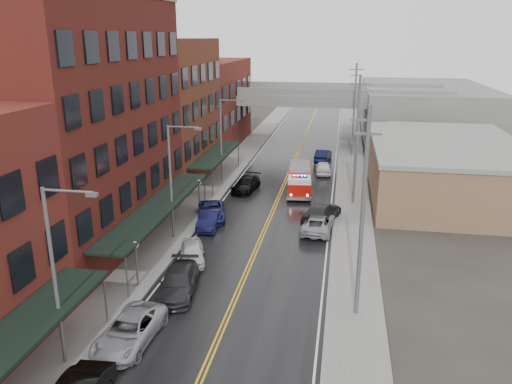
{
  "coord_description": "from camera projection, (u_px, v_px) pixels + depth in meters",
  "views": [
    {
      "loc": [
        5.94,
        -10.74,
        15.29
      ],
      "look_at": [
        -0.86,
        27.76,
        3.0
      ],
      "focal_mm": 35.0,
      "sensor_mm": 36.0,
      "label": 1
    }
  ],
  "objects": [
    {
      "name": "awning_1",
      "position": [
        159.0,
        206.0,
        37.62
      ],
      "size": [
        2.6,
        18.0,
        3.09
      ],
      "color": "black",
      "rests_on": "ground"
    },
    {
      "name": "utility_pole_0",
      "position": [
        363.0,
        211.0,
        26.67
      ],
      "size": [
        1.8,
        0.24,
        12.0
      ],
      "color": "#59595B",
      "rests_on": "ground"
    },
    {
      "name": "road",
      "position": [
        270.0,
        217.0,
        43.85
      ],
      "size": [
        11.0,
        160.0,
        0.02
      ],
      "primitive_type": "cube",
      "color": "black",
      "rests_on": "ground"
    },
    {
      "name": "parked_car_left_7",
      "position": [
        246.0,
        184.0,
        51.18
      ],
      "size": [
        2.62,
        5.16,
        1.43
      ],
      "primitive_type": "imported",
      "rotation": [
        0.0,
        0.0,
        -0.13
      ],
      "color": "black",
      "rests_on": "ground"
    },
    {
      "name": "parked_car_left_6",
      "position": [
        211.0,
        211.0,
        43.35
      ],
      "size": [
        3.53,
        5.38,
        1.37
      ],
      "primitive_type": "imported",
      "rotation": [
        0.0,
        0.0,
        0.27
      ],
      "color": "navy",
      "rests_on": "ground"
    },
    {
      "name": "tan_building",
      "position": [
        443.0,
        169.0,
        49.84
      ],
      "size": [
        14.0,
        22.0,
        5.0
      ],
      "primitive_type": "cube",
      "color": "#916E4E",
      "rests_on": "ground"
    },
    {
      "name": "street_lamp_2",
      "position": [
        223.0,
        135.0,
        52.77
      ],
      "size": [
        2.64,
        0.22,
        9.0
      ],
      "color": "#59595B",
      "rests_on": "ground"
    },
    {
      "name": "parked_car_right_1",
      "position": [
        321.0,
        212.0,
        42.67
      ],
      "size": [
        3.69,
        6.08,
        1.65
      ],
      "primitive_type": "imported",
      "rotation": [
        0.0,
        0.0,
        2.88
      ],
      "color": "black",
      "rests_on": "ground"
    },
    {
      "name": "globe_lamp_2",
      "position": [
        199.0,
        189.0,
        44.22
      ],
      "size": [
        0.44,
        0.44,
        3.12
      ],
      "color": "#59595B",
      "rests_on": "ground"
    },
    {
      "name": "curb_right",
      "position": [
        335.0,
        221.0,
        42.89
      ],
      "size": [
        0.3,
        160.0,
        0.15
      ],
      "primitive_type": "cube",
      "color": "gray",
      "rests_on": "ground"
    },
    {
      "name": "sidewalk_left",
      "position": [
        190.0,
        212.0,
        45.04
      ],
      "size": [
        3.0,
        160.0,
        0.15
      ],
      "primitive_type": "cube",
      "color": "slate",
      "rests_on": "ground"
    },
    {
      "name": "curb_left",
      "position": [
        208.0,
        213.0,
        44.76
      ],
      "size": [
        0.3,
        160.0,
        0.15
      ],
      "primitive_type": "cube",
      "color": "gray",
      "rests_on": "ground"
    },
    {
      "name": "overpass",
      "position": [
        303.0,
        103.0,
        72.11
      ],
      "size": [
        40.0,
        10.0,
        7.5
      ],
      "color": "slate",
      "rests_on": "ground"
    },
    {
      "name": "parked_car_left_3",
      "position": [
        178.0,
        282.0,
        30.76
      ],
      "size": [
        2.77,
        5.42,
        1.51
      ],
      "primitive_type": "imported",
      "rotation": [
        0.0,
        0.0,
        0.13
      ],
      "color": "#262628",
      "rests_on": "ground"
    },
    {
      "name": "parked_car_left_5",
      "position": [
        209.0,
        219.0,
        41.41
      ],
      "size": [
        1.87,
        4.51,
        1.45
      ],
      "primitive_type": "imported",
      "rotation": [
        0.0,
        0.0,
        0.08
      ],
      "color": "black",
      "rests_on": "ground"
    },
    {
      "name": "brick_building_c",
      "position": [
        163.0,
        111.0,
        53.67
      ],
      "size": [
        9.0,
        15.0,
        15.0
      ],
      "primitive_type": "cube",
      "color": "brown",
      "rests_on": "ground"
    },
    {
      "name": "parked_car_right_0",
      "position": [
        318.0,
        223.0,
        40.58
      ],
      "size": [
        2.76,
        5.27,
        1.42
      ],
      "primitive_type": "imported",
      "rotation": [
        0.0,
        0.0,
        3.06
      ],
      "color": "#989B9F",
      "rests_on": "ground"
    },
    {
      "name": "fire_truck",
      "position": [
        299.0,
        179.0,
        50.45
      ],
      "size": [
        3.4,
        7.39,
        2.63
      ],
      "rotation": [
        0.0,
        0.0,
        0.09
      ],
      "color": "#B71008",
      "rests_on": "ground"
    },
    {
      "name": "utility_pole_2",
      "position": [
        354.0,
        108.0,
        64.25
      ],
      "size": [
        1.8,
        0.24,
        12.0
      ],
      "color": "#59595B",
      "rests_on": "ground"
    },
    {
      "name": "right_far_block",
      "position": [
        423.0,
        112.0,
        77.24
      ],
      "size": [
        18.0,
        30.0,
        8.0
      ],
      "primitive_type": "cube",
      "color": "slate",
      "rests_on": "ground"
    },
    {
      "name": "parked_car_left_2",
      "position": [
        130.0,
        331.0,
        25.76
      ],
      "size": [
        2.66,
        5.34,
        1.45
      ],
      "primitive_type": "imported",
      "rotation": [
        0.0,
        0.0,
        -0.05
      ],
      "color": "#9C9DA3",
      "rests_on": "ground"
    },
    {
      "name": "street_lamp_0",
      "position": [
        58.0,
        268.0,
        22.71
      ],
      "size": [
        2.64,
        0.22,
        9.0
      ],
      "color": "#59595B",
      "rests_on": "ground"
    },
    {
      "name": "globe_lamp_1",
      "position": [
        136.0,
        254.0,
        31.07
      ],
      "size": [
        0.44,
        0.44,
        3.12
      ],
      "color": "#59595B",
      "rests_on": "ground"
    },
    {
      "name": "street_lamp_1",
      "position": [
        174.0,
        175.0,
        37.74
      ],
      "size": [
        2.64,
        0.22,
        9.0
      ],
      "color": "#59595B",
      "rests_on": "ground"
    },
    {
      "name": "brick_building_b",
      "position": [
        79.0,
        125.0,
        36.78
      ],
      "size": [
        9.0,
        20.0,
        18.0
      ],
      "primitive_type": "cube",
      "color": "#4D1614",
      "rests_on": "ground"
    },
    {
      "name": "parked_car_left_4",
      "position": [
        192.0,
        252.0,
        35.14
      ],
      "size": [
        2.87,
        4.4,
        1.39
      ],
      "primitive_type": "imported",
      "rotation": [
        0.0,
        0.0,
        0.33
      ],
      "color": "silver",
      "rests_on": "ground"
    },
    {
      "name": "brick_building_far",
      "position": [
        207.0,
        104.0,
        70.56
      ],
      "size": [
        9.0,
        20.0,
        12.0
      ],
      "primitive_type": "cube",
      "color": "#5F2418",
      "rests_on": "ground"
    },
    {
      "name": "awning_2",
      "position": [
        216.0,
        154.0,
        54.06
      ],
      "size": [
        2.6,
        13.0,
        3.09
      ],
      "color": "black",
      "rests_on": "ground"
    },
    {
      "name": "sidewalk_right",
      "position": [
        354.0,
        222.0,
        42.61
      ],
      "size": [
        3.0,
        160.0,
        0.15
      ],
      "primitive_type": "cube",
      "color": "slate",
      "rests_on": "ground"
    },
    {
      "name": "utility_pole_1",
      "position": [
        357.0,
        139.0,
        45.46
      ],
      "size": [
        1.8,
        0.24,
        12.0
      ],
      "color": "#59595B",
      "rests_on": "ground"
    },
    {
      "name": "parked_car_right_2",
      "position": [
        323.0,
        168.0,
        57.49
      ],
      "size": [
        2.06,
        4.44,
        1.47
      ],
      "primitive_type": "imported",
      "rotation": [
        0.0,
        0.0,
        3.22
      ],
      "color": "silver",
      "rests_on": "ground"
    },
    {
      "name": "parked_car_right_3",
      "position": [
        323.0,
        155.0,
        63.27
      ],
      "size": [
        2.12,
        4.88,
        1.56
      ],
      "primitive_type": "imported",
      "rotation": [
        0.0,
        0.0,
        3.04
      ],
      "color": "black",
      "rests_on": "ground"
    }
  ]
}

